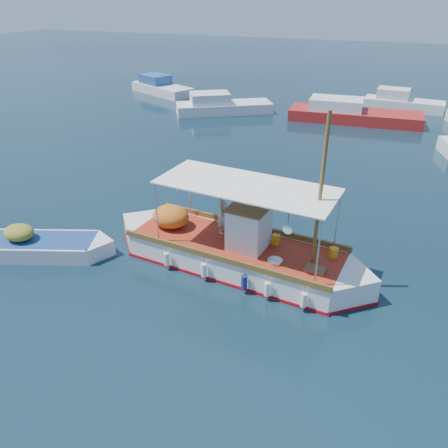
% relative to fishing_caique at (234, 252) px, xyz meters
% --- Properties ---
extents(ground, '(160.00, 160.00, 0.00)m').
position_rel_fishing_caique_xyz_m(ground, '(0.61, -0.34, -0.52)').
color(ground, black).
rests_on(ground, ground).
extents(fishing_caique, '(9.69, 3.38, 5.94)m').
position_rel_fishing_caique_xyz_m(fishing_caique, '(0.00, 0.00, 0.00)').
color(fishing_caique, white).
rests_on(fishing_caique, ground).
extents(dinghy, '(5.13, 2.78, 1.33)m').
position_rel_fishing_caique_xyz_m(dinghy, '(-6.85, -1.96, -0.24)').
color(dinghy, white).
rests_on(dinghy, ground).
extents(bg_boat_nw, '(7.51, 5.91, 1.80)m').
position_rel_fishing_caique_xyz_m(bg_boat_nw, '(-8.39, 19.63, -0.03)').
color(bg_boat_nw, silver).
rests_on(bg_boat_nw, ground).
extents(bg_boat_n, '(9.48, 3.40, 1.80)m').
position_rel_fishing_caique_xyz_m(bg_boat_n, '(1.31, 20.91, -0.03)').
color(bg_boat_n, '#A31F1B').
rests_on(bg_boat_n, ground).
extents(bg_boat_far_w, '(7.03, 4.93, 1.80)m').
position_rel_fishing_caique_xyz_m(bg_boat_far_w, '(-16.33, 24.41, -0.03)').
color(bg_boat_far_w, silver).
rests_on(bg_boat_far_w, ground).
extents(bg_boat_far_n, '(6.19, 2.43, 1.80)m').
position_rel_fishing_caique_xyz_m(bg_boat_far_n, '(4.63, 26.08, -0.03)').
color(bg_boat_far_n, silver).
rests_on(bg_boat_far_n, ground).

